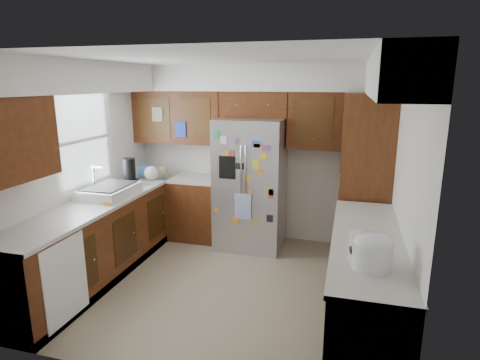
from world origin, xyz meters
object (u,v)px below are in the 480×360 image
at_px(rice_cooker, 372,250).
at_px(pantry, 365,179).
at_px(fridge, 251,184).
at_px(paper_towel, 356,247).

bearing_deg(rice_cooker, pantry, 89.99).
distance_m(fridge, paper_towel, 2.61).
bearing_deg(pantry, fridge, 177.94).
relative_size(fridge, paper_towel, 7.64).
height_order(rice_cooker, paper_towel, rice_cooker).
relative_size(fridge, rice_cooker, 5.79).
relative_size(rice_cooker, paper_towel, 1.32).
bearing_deg(pantry, rice_cooker, -90.01).
distance_m(pantry, fridge, 1.51).
relative_size(pantry, fridge, 1.19).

